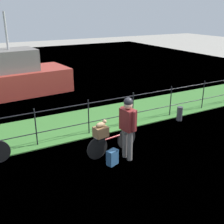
% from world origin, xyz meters
% --- Properties ---
extents(ground_plane, '(60.00, 60.00, 0.00)m').
position_xyz_m(ground_plane, '(0.00, 0.00, 0.00)').
color(ground_plane, gray).
extents(grass_strip, '(27.00, 2.40, 0.03)m').
position_xyz_m(grass_strip, '(0.00, 2.81, 0.01)').
color(grass_strip, '#38702D').
rests_on(grass_strip, ground).
extents(harbor_water, '(30.00, 30.00, 0.00)m').
position_xyz_m(harbor_water, '(0.00, 9.26, 0.00)').
color(harbor_water, '#426684').
rests_on(harbor_water, ground).
extents(iron_fence, '(18.04, 0.04, 1.13)m').
position_xyz_m(iron_fence, '(0.00, 1.87, 0.65)').
color(iron_fence, black).
rests_on(iron_fence, ground).
extents(bicycle_main, '(1.59, 0.28, 0.61)m').
position_xyz_m(bicycle_main, '(-0.80, 0.42, 0.33)').
color(bicycle_main, black).
rests_on(bicycle_main, ground).
extents(wooden_crate, '(0.38, 0.33, 0.26)m').
position_xyz_m(wooden_crate, '(-1.16, 0.37, 0.75)').
color(wooden_crate, olive).
rests_on(wooden_crate, bicycle_main).
extents(terrier_dog, '(0.32, 0.18, 0.18)m').
position_xyz_m(terrier_dog, '(-1.13, 0.37, 0.95)').
color(terrier_dog, tan).
rests_on(terrier_dog, wooden_crate).
extents(cyclist_person, '(0.31, 0.54, 1.68)m').
position_xyz_m(cyclist_person, '(-0.58, -0.01, 1.00)').
color(cyclist_person, slate).
rests_on(cyclist_person, ground).
extents(backpack_on_paving, '(0.32, 0.26, 0.40)m').
position_xyz_m(backpack_on_paving, '(-1.07, -0.09, 0.20)').
color(backpack_on_paving, '#28517A').
rests_on(backpack_on_paving, ground).
extents(mooring_bollard, '(0.20, 0.20, 0.50)m').
position_xyz_m(mooring_bollard, '(2.47, 1.37, 0.25)').
color(mooring_bollard, '#38383D').
rests_on(mooring_bollard, ground).
extents(moored_boat_near, '(5.27, 2.65, 3.64)m').
position_xyz_m(moored_boat_near, '(-2.02, 7.59, 0.76)').
color(moored_boat_near, '#9E3328').
rests_on(moored_boat_near, ground).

